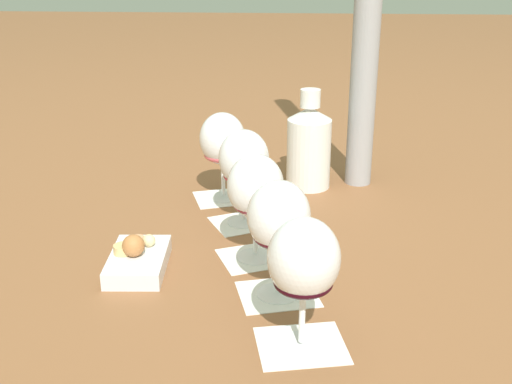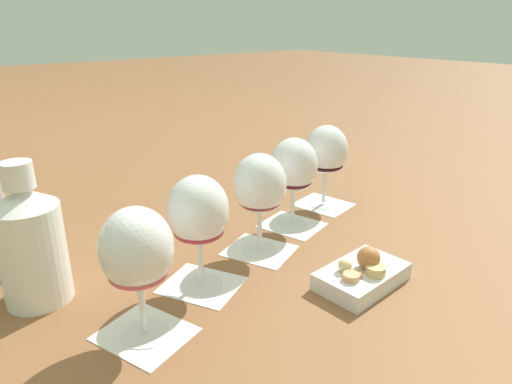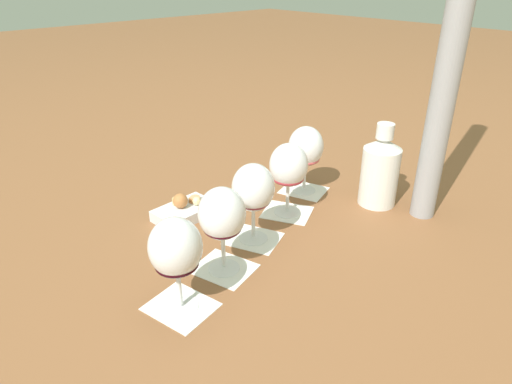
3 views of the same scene
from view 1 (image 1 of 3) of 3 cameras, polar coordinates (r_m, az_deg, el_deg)
ground_plane at (r=1.06m, az=-0.02°, el=-5.65°), size 8.00×8.00×0.00m
tasting_card_0 at (r=1.29m, az=-2.90°, el=-0.50°), size 0.13×0.14×0.00m
tasting_card_1 at (r=1.18m, az=-1.05°, el=-2.69°), size 0.14×0.14×0.00m
tasting_card_2 at (r=1.05m, az=-0.13°, el=-5.78°), size 0.13×0.14×0.00m
tasting_card_3 at (r=0.95m, az=1.94°, el=-9.03°), size 0.12×0.13×0.00m
tasting_card_4 at (r=0.84m, az=4.04°, el=-13.41°), size 0.12×0.13×0.00m
wine_glass_0 at (r=1.25m, az=-3.00°, el=4.45°), size 0.09×0.09×0.17m
wine_glass_1 at (r=1.13m, az=-1.09°, el=2.68°), size 0.09×0.09×0.17m
wine_glass_2 at (r=1.00m, az=-0.14°, el=0.13°), size 0.09×0.09×0.17m
wine_glass_3 at (r=0.89m, az=2.04°, el=-2.60°), size 0.09×0.09×0.17m
wine_glass_4 at (r=0.78m, az=4.26°, el=-6.36°), size 0.09×0.09×0.17m
ceramic_vase at (r=1.33m, az=4.73°, el=4.14°), size 0.09×0.09×0.21m
snack_dish at (r=1.02m, az=-10.49°, el=-5.83°), size 0.14×0.09×0.06m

